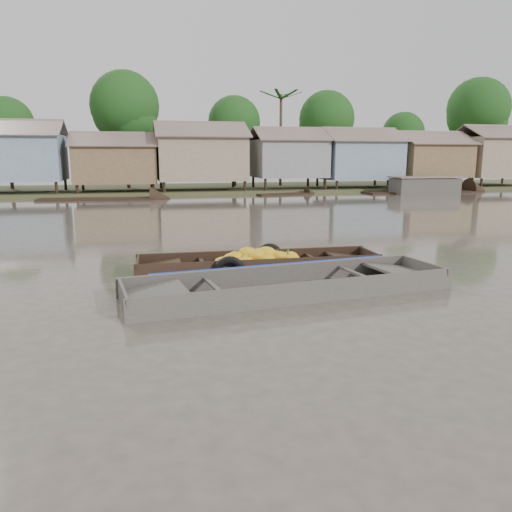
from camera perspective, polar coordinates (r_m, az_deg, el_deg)
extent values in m
plane|color=#4C453A|center=(9.98, 0.44, -5.24)|extent=(120.00, 120.00, 0.00)
cube|color=#384723|center=(42.44, -10.23, 7.38)|extent=(120.00, 12.00, 0.50)
cube|color=gray|center=(39.65, -25.64, 10.09)|extent=(6.20, 5.20, 3.20)
cube|color=brown|center=(38.32, -26.36, 13.10)|extent=(6.60, 3.02, 1.28)
cube|color=brown|center=(41.07, -25.48, 12.99)|extent=(6.60, 3.02, 1.28)
cube|color=brown|center=(38.82, -15.74, 10.03)|extent=(5.80, 4.60, 2.70)
cube|color=brown|center=(37.59, -15.97, 12.74)|extent=(6.20, 2.67, 1.14)
cube|color=brown|center=(40.07, -15.82, 12.64)|extent=(6.20, 2.67, 1.14)
cube|color=gray|center=(39.08, -6.35, 11.05)|extent=(6.50, 5.30, 3.30)
cube|color=brown|center=(37.70, -6.15, 14.24)|extent=(6.90, 3.08, 1.31)
cube|color=brown|center=(40.54, -6.67, 14.02)|extent=(6.90, 3.08, 1.31)
cube|color=gray|center=(40.53, 3.71, 11.04)|extent=(5.40, 4.70, 2.90)
cube|color=brown|center=(39.35, 4.30, 13.78)|extent=(5.80, 2.73, 1.17)
cube|color=brown|center=(41.78, 3.23, 13.66)|extent=(5.80, 2.73, 1.17)
cube|color=gray|center=(42.66, 11.58, 10.72)|extent=(6.00, 5.00, 3.10)
cube|color=brown|center=(41.47, 12.49, 13.43)|extent=(6.40, 2.90, 1.24)
cube|color=brown|center=(43.92, 10.94, 13.37)|extent=(6.40, 2.90, 1.24)
cube|color=brown|center=(45.75, 19.12, 10.30)|extent=(5.70, 4.90, 2.80)
cube|color=brown|center=(44.66, 20.20, 12.59)|extent=(6.10, 2.85, 1.21)
cube|color=brown|center=(46.90, 18.39, 12.62)|extent=(6.10, 2.85, 1.21)
cube|color=gray|center=(49.50, 25.62, 10.14)|extent=(6.30, 5.10, 3.40)
cube|color=brown|center=(48.47, 26.87, 12.58)|extent=(6.70, 2.96, 1.26)
cube|color=brown|center=(50.63, 24.84, 12.65)|extent=(6.70, 2.96, 1.26)
cylinder|color=#473323|center=(44.37, -26.31, 9.74)|extent=(0.28, 0.28, 4.90)
sphere|color=#163C13|center=(44.43, -26.64, 13.34)|extent=(4.20, 4.20, 4.20)
cylinder|color=#473323|center=(42.29, -14.52, 11.46)|extent=(0.28, 0.28, 6.30)
sphere|color=#163C13|center=(42.47, -14.78, 16.32)|extent=(5.40, 5.40, 5.40)
cylinder|color=#473323|center=(44.07, -2.47, 11.11)|extent=(0.28, 0.28, 5.25)
sphere|color=#163C13|center=(44.15, -2.50, 15.01)|extent=(4.50, 4.50, 4.50)
cylinder|color=#473323|center=(45.30, 7.96, 11.24)|extent=(0.28, 0.28, 5.60)
sphere|color=#163C13|center=(45.41, 8.08, 15.28)|extent=(4.80, 4.80, 4.80)
cylinder|color=#473323|center=(49.62, 16.31, 10.30)|extent=(0.28, 0.28, 4.55)
sphere|color=#163C13|center=(49.66, 16.48, 13.30)|extent=(3.90, 3.90, 3.90)
cylinder|color=#473323|center=(52.59, 23.71, 10.99)|extent=(0.28, 0.28, 6.65)
sphere|color=#163C13|center=(52.76, 24.05, 15.11)|extent=(5.70, 5.70, 5.70)
cylinder|color=#473323|center=(44.52, 2.83, 12.88)|extent=(0.24, 0.24, 8.00)
cube|color=black|center=(12.58, 0.32, -2.10)|extent=(5.96, 1.34, 0.08)
cube|color=black|center=(13.14, -0.24, -0.44)|extent=(6.05, 0.37, 0.56)
cube|color=black|center=(11.91, 0.94, -1.69)|extent=(6.05, 0.37, 0.56)
cube|color=black|center=(13.42, 12.81, -0.48)|extent=(0.11, 1.31, 0.53)
cube|color=black|center=(13.21, 10.78, -0.29)|extent=(1.07, 1.17, 0.20)
cube|color=black|center=(12.29, -13.34, -1.58)|extent=(0.11, 1.31, 0.53)
cube|color=black|center=(12.27, -10.95, -1.19)|extent=(1.07, 1.17, 0.20)
cube|color=black|center=(12.30, -6.16, -0.80)|extent=(0.14, 1.26, 0.05)
cube|color=black|center=(12.85, 6.52, -0.28)|extent=(0.14, 1.26, 0.05)
ellipsoid|color=yellow|center=(12.72, -0.63, -0.16)|extent=(0.40, 0.29, 0.24)
ellipsoid|color=yellow|center=(12.60, -0.05, 0.05)|extent=(0.47, 0.33, 0.28)
ellipsoid|color=yellow|center=(12.34, 1.37, -0.38)|extent=(0.43, 0.31, 0.26)
ellipsoid|color=yellow|center=(12.56, 0.38, 0.38)|extent=(0.38, 0.27, 0.23)
ellipsoid|color=yellow|center=(12.19, 1.13, -1.07)|extent=(0.40, 0.28, 0.24)
ellipsoid|color=yellow|center=(12.41, 2.71, 0.03)|extent=(0.39, 0.28, 0.23)
ellipsoid|color=yellow|center=(12.31, -4.16, -1.21)|extent=(0.38, 0.27, 0.23)
ellipsoid|color=yellow|center=(12.46, -0.99, 0.39)|extent=(0.47, 0.33, 0.28)
ellipsoid|color=yellow|center=(12.36, -0.65, -0.14)|extent=(0.46, 0.33, 0.28)
ellipsoid|color=yellow|center=(12.41, 5.29, -1.01)|extent=(0.41, 0.29, 0.25)
ellipsoid|color=yellow|center=(12.65, -0.65, -0.04)|extent=(0.44, 0.31, 0.27)
ellipsoid|color=yellow|center=(12.44, -2.21, -0.10)|extent=(0.50, 0.35, 0.30)
ellipsoid|color=yellow|center=(12.08, -2.93, -1.24)|extent=(0.49, 0.35, 0.29)
ellipsoid|color=yellow|center=(12.10, -2.69, -1.30)|extent=(0.48, 0.34, 0.29)
ellipsoid|color=yellow|center=(12.43, -2.84, -0.24)|extent=(0.42, 0.30, 0.26)
ellipsoid|color=yellow|center=(12.95, 1.33, -0.19)|extent=(0.41, 0.29, 0.25)
ellipsoid|color=yellow|center=(12.46, 1.13, 0.39)|extent=(0.51, 0.36, 0.30)
ellipsoid|color=yellow|center=(12.91, 1.19, -0.18)|extent=(0.43, 0.30, 0.26)
ellipsoid|color=yellow|center=(12.29, 0.01, 0.07)|extent=(0.47, 0.33, 0.28)
ellipsoid|color=yellow|center=(12.91, 3.85, -0.11)|extent=(0.49, 0.34, 0.29)
ellipsoid|color=yellow|center=(12.53, 4.07, -0.38)|extent=(0.46, 0.32, 0.27)
ellipsoid|color=yellow|center=(12.73, -1.30, 0.05)|extent=(0.39, 0.28, 0.24)
ellipsoid|color=yellow|center=(12.32, -3.75, -0.76)|extent=(0.50, 0.35, 0.30)
ellipsoid|color=yellow|center=(12.57, -0.90, -0.06)|extent=(0.44, 0.31, 0.26)
ellipsoid|color=yellow|center=(12.17, -2.68, -0.90)|extent=(0.44, 0.31, 0.26)
ellipsoid|color=yellow|center=(12.50, 2.11, 0.02)|extent=(0.46, 0.32, 0.27)
ellipsoid|color=yellow|center=(12.04, -3.73, -1.61)|extent=(0.39, 0.28, 0.24)
ellipsoid|color=yellow|center=(12.15, -1.16, -0.60)|extent=(0.38, 0.27, 0.23)
cylinder|color=#3F6626|center=(12.37, -2.11, 0.27)|extent=(0.04, 0.04, 0.19)
cylinder|color=#3F6626|center=(12.51, 1.29, 0.40)|extent=(0.04, 0.04, 0.19)
cylinder|color=#3F6626|center=(12.63, 3.66, 0.49)|extent=(0.04, 0.04, 0.19)
torus|color=black|center=(13.31, 1.50, -0.20)|extent=(0.79, 0.22, 0.79)
torus|color=black|center=(11.68, -3.10, -1.86)|extent=(0.78, 0.22, 0.77)
cube|color=#413B37|center=(10.66, 3.87, -4.62)|extent=(6.98, 2.30, 0.08)
cube|color=#413B37|center=(11.34, 2.16, -2.36)|extent=(6.97, 1.01, 0.56)
cube|color=#413B37|center=(9.87, 5.88, -4.53)|extent=(6.97, 1.01, 0.56)
cube|color=#413B37|center=(12.36, 18.56, -1.80)|extent=(0.27, 1.70, 0.53)
cube|color=#413B37|center=(11.99, 16.35, -1.74)|extent=(1.36, 1.61, 0.23)
cube|color=#413B37|center=(9.76, -14.89, -5.05)|extent=(0.27, 1.70, 0.53)
cube|color=#413B37|center=(9.80, -11.44, -4.40)|extent=(1.36, 1.61, 0.23)
cube|color=#413B37|center=(10.03, -4.70, -3.58)|extent=(0.30, 1.64, 0.05)
cube|color=#413B37|center=(11.32, 11.50, -2.04)|extent=(0.30, 1.64, 0.05)
cube|color=#665E54|center=(10.65, 3.87, -4.42)|extent=(5.34, 1.96, 0.02)
cube|color=#0F2D9F|center=(11.34, 2.07, -1.25)|extent=(5.63, 0.77, 0.14)
torus|color=olive|center=(11.42, 14.22, -3.54)|extent=(0.39, 0.39, 0.06)
torus|color=olive|center=(11.41, 14.22, -3.36)|extent=(0.32, 0.32, 0.06)
cube|color=black|center=(36.96, 3.25, 6.89)|extent=(4.25, 1.78, 0.35)
cube|color=black|center=(34.40, -17.69, 6.04)|extent=(7.52, 2.25, 0.35)
cube|color=black|center=(41.23, 18.30, 6.81)|extent=(9.25, 2.14, 0.35)
cube|color=black|center=(40.41, 18.71, 7.55)|extent=(5.00, 2.00, 1.20)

